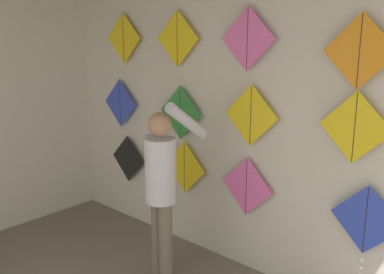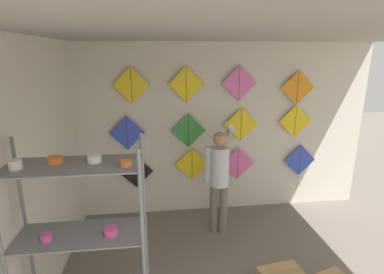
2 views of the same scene
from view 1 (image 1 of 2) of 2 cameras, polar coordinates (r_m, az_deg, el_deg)
back_panel at (r=4.14m, az=3.76°, el=2.25°), size 5.15×0.06×2.80m
shopkeeper at (r=3.78m, az=-4.06°, el=-6.04°), size 0.41×0.54×1.68m
kite_0 at (r=5.12m, az=-8.53°, el=-2.88°), size 0.55×0.01×0.55m
kite_1 at (r=4.45m, az=-1.00°, el=-4.08°), size 0.55×0.01×0.55m
kite_2 at (r=4.00m, az=7.27°, el=-6.57°), size 0.55×0.01×0.55m
kite_3 at (r=3.55m, az=22.10°, el=-10.78°), size 0.55×0.04×0.76m
kite_4 at (r=5.06m, az=-9.56°, el=4.47°), size 0.55×0.01×0.55m
kite_5 at (r=4.35m, az=-1.58°, el=3.27°), size 0.55×0.01×0.55m
kite_6 at (r=3.81m, az=7.85°, el=2.87°), size 0.55×0.01×0.55m
kite_7 at (r=3.38m, az=20.89°, el=1.17°), size 0.55×0.01×0.55m
kite_8 at (r=4.91m, az=-9.12°, el=12.87°), size 0.55×0.01×0.55m
kite_9 at (r=4.30m, az=-1.97°, el=12.98°), size 0.55×0.01×0.55m
kite_10 at (r=3.77m, az=7.41°, el=12.87°), size 0.55×0.01×0.55m
kite_11 at (r=3.32m, az=21.46°, el=10.57°), size 0.55×0.01×0.55m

